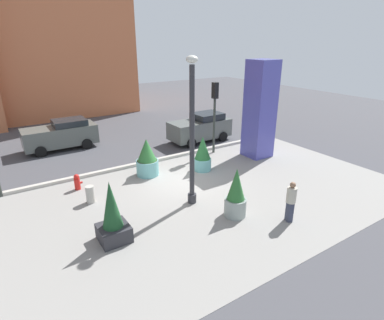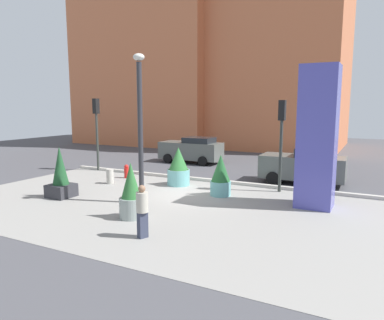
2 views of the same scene
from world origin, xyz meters
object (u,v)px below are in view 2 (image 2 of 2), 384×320
at_px(fire_hydrant, 127,171).
at_px(concrete_bollard, 110,176).
at_px(pedestrian_crossing, 142,209).
at_px(traffic_light_far_side, 97,122).
at_px(potted_plant_mid_plaza, 178,168).
at_px(lamp_post, 140,133).
at_px(potted_plant_by_pillar, 131,194).
at_px(potted_plant_near_right, 221,176).
at_px(potted_plant_near_left, 61,176).
at_px(art_pillar_blue, 317,138).
at_px(car_intersection, 304,166).
at_px(car_passing_lane, 192,150).
at_px(traffic_light_corner, 281,130).

distance_m(fire_hydrant, concrete_bollard, 1.56).
distance_m(fire_hydrant, pedestrian_crossing, 9.28).
bearing_deg(traffic_light_far_side, potted_plant_mid_plaza, -12.02).
height_order(concrete_bollard, pedestrian_crossing, pedestrian_crossing).
height_order(lamp_post, potted_plant_by_pillar, lamp_post).
xyz_separation_m(fire_hydrant, pedestrian_crossing, (6.01, -7.05, 0.53)).
relative_size(lamp_post, concrete_bollard, 7.88).
bearing_deg(concrete_bollard, potted_plant_near_right, 3.04).
distance_m(potted_plant_near_left, potted_plant_mid_plaza, 5.52).
relative_size(lamp_post, potted_plant_by_pillar, 2.97).
distance_m(lamp_post, potted_plant_near_left, 4.23).
xyz_separation_m(lamp_post, potted_plant_by_pillar, (0.83, -1.79, -1.99)).
relative_size(art_pillar_blue, car_intersection, 1.31).
xyz_separation_m(fire_hydrant, car_passing_lane, (0.70, 6.37, 0.54)).
height_order(potted_plant_by_pillar, pedestrian_crossing, potted_plant_by_pillar).
distance_m(traffic_light_corner, pedestrian_crossing, 8.26).
height_order(art_pillar_blue, potted_plant_near_left, art_pillar_blue).
bearing_deg(traffic_light_far_side, fire_hydrant, -20.35).
xyz_separation_m(traffic_light_far_side, car_passing_lane, (3.70, 5.26, -2.04)).
height_order(lamp_post, traffic_light_far_side, lamp_post).
bearing_deg(art_pillar_blue, traffic_light_corner, 135.18).
relative_size(concrete_bollard, pedestrian_crossing, 0.46).
bearing_deg(pedestrian_crossing, potted_plant_by_pillar, 136.07).
height_order(fire_hydrant, concrete_bollard, same).
bearing_deg(pedestrian_crossing, traffic_light_corner, 74.16).
xyz_separation_m(potted_plant_by_pillar, concrete_bollard, (-4.40, 4.10, -0.51)).
bearing_deg(art_pillar_blue, potted_plant_by_pillar, -140.49).
distance_m(car_intersection, car_passing_lane, 8.82).
xyz_separation_m(car_intersection, pedestrian_crossing, (-2.84, -10.06, -0.03)).
bearing_deg(pedestrian_crossing, potted_plant_near_left, 157.98).
bearing_deg(traffic_light_corner, potted_plant_by_pillar, -120.02).
bearing_deg(fire_hydrant, pedestrian_crossing, -49.54).
height_order(potted_plant_near_right, fire_hydrant, potted_plant_near_right).
relative_size(fire_hydrant, car_passing_lane, 0.17).
bearing_deg(concrete_bollard, lamp_post, -32.87).
bearing_deg(lamp_post, traffic_light_far_side, 143.54).
distance_m(concrete_bollard, traffic_light_corner, 8.71).
height_order(potted_plant_by_pillar, car_passing_lane, potted_plant_by_pillar).
relative_size(traffic_light_far_side, pedestrian_crossing, 2.68).
distance_m(lamp_post, pedestrian_crossing, 4.40).
relative_size(potted_plant_mid_plaza, potted_plant_by_pillar, 0.96).
bearing_deg(car_intersection, traffic_light_corner, -105.42).
bearing_deg(fire_hydrant, art_pillar_blue, -6.48).
distance_m(art_pillar_blue, concrete_bollard, 10.16).
xyz_separation_m(potted_plant_by_pillar, fire_hydrant, (-4.56, 5.65, -0.52)).
bearing_deg(traffic_light_far_side, car_intersection, 9.06).
bearing_deg(potted_plant_near_left, art_pillar_blue, 19.38).
height_order(art_pillar_blue, potted_plant_near_right, art_pillar_blue).
bearing_deg(art_pillar_blue, fire_hydrant, 173.52).
bearing_deg(car_passing_lane, potted_plant_near_right, -54.73).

